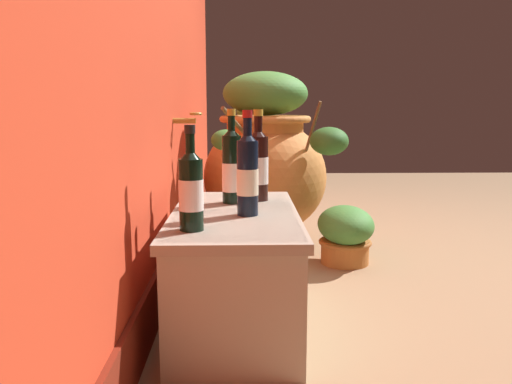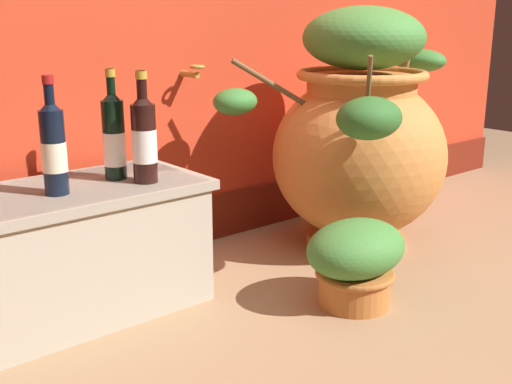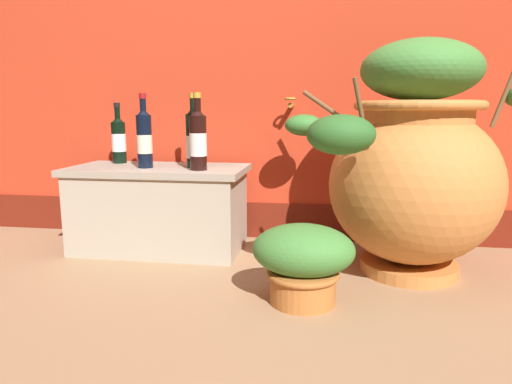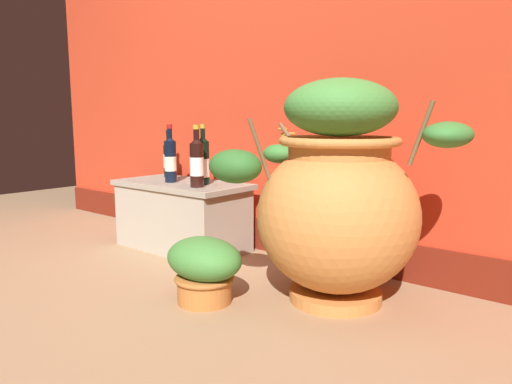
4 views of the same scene
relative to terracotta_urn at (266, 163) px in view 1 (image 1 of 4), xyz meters
The scene contains 8 objects.
ground_plane 0.99m from the terracotta_urn, 130.51° to the right, with size 7.00×7.00×0.00m, color #9E7A56.
terracotta_urn is the anchor object (origin of this frame).
stone_ledge 1.15m from the terracotta_urn, behind, with size 0.82×0.42×0.40m.
wine_bottle_left 0.97m from the terracotta_urn, behind, with size 0.07×0.07×0.34m.
wine_bottle_middle 0.91m from the terracotta_urn, behind, with size 0.08×0.08×0.34m.
wine_bottle_right 1.40m from the terracotta_urn, 168.85° to the left, with size 0.07×0.07×0.30m.
wine_bottle_back 1.17m from the terracotta_urn, behind, with size 0.07×0.07×0.34m.
potted_shrub 0.62m from the terracotta_urn, 138.68° to the right, with size 0.35×0.26×0.28m.
Camera 1 is at (-2.23, 0.79, 0.75)m, focal length 36.34 mm.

